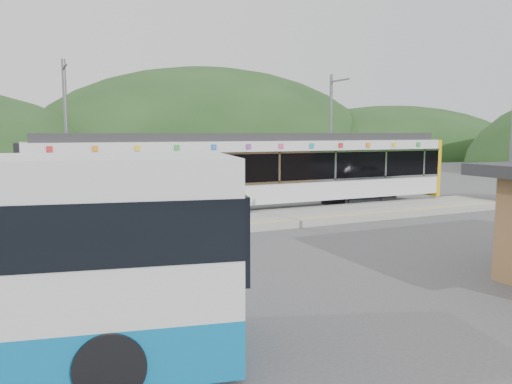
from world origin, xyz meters
name	(u,v)px	position (x,y,z in m)	size (l,w,h in m)	color
ground	(298,239)	(0.00, 0.00, 0.00)	(120.00, 120.00, 0.00)	#4C4C4F
hills	(352,208)	(6.19, 5.29, 0.00)	(146.00, 149.00, 26.00)	#1E3D19
platform	(259,220)	(0.00, 3.30, 0.15)	(26.00, 3.20, 0.30)	#9E9E99
yellow_line	(273,221)	(0.00, 2.00, 0.30)	(26.00, 0.10, 0.01)	yellow
train	(255,169)	(1.10, 6.00, 2.06)	(20.44, 3.01, 3.74)	black
catenary_mast_west	(67,136)	(-7.00, 8.56, 3.65)	(0.18, 1.80, 7.00)	slate
catenary_mast_east	(331,135)	(7.00, 8.56, 3.65)	(0.18, 1.80, 7.00)	slate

